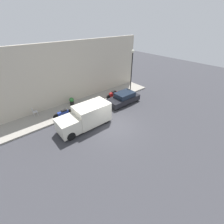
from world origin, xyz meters
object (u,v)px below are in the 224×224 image
Objects in this scene: potted_plant at (72,101)px; parked_car at (124,98)px; motorcycle_red at (113,94)px; motorcycle_blue at (63,113)px; delivery_van at (85,117)px; cafe_chair at (34,111)px; streetlamp at (132,65)px.

parked_car is at bearing -123.63° from potted_plant.
motorcycle_blue is (-0.08, 6.59, -0.04)m from motorcycle_red.
parked_car is 1.66m from motorcycle_red.
delivery_van is 5.66m from cafe_chair.
potted_plant is (1.75, -1.84, 0.05)m from motorcycle_blue.
motorcycle_red is at bearing -109.31° from potted_plant.
streetlamp reaches higher than delivery_van.
motorcycle_red is 0.38× the size of streetlamp.
streetlamp is 12.27m from cafe_chair.
parked_car is 0.81× the size of delivery_van.
potted_plant is at bearing -10.82° from delivery_van.
parked_car reaches higher than motorcycle_red.
delivery_van reaches higher than motorcycle_red.
potted_plant is at bearing 56.37° from parked_car.
potted_plant is (1.75, 7.72, -3.10)m from streetlamp.
potted_plant is (3.32, 4.98, -0.02)m from parked_car.
streetlamp reaches higher than motorcycle_blue.
motorcycle_red is (1.65, 0.23, -0.02)m from parked_car.
delivery_van is 5.58× the size of cafe_chair.
cafe_chair is at bearing 79.91° from streetlamp.
motorcycle_red reaches higher than motorcycle_blue.
cafe_chair is (2.08, 2.14, 0.08)m from motorcycle_blue.
motorcycle_red is at bearing -89.29° from motorcycle_blue.
streetlamp reaches higher than potted_plant.
motorcycle_red is 8.96m from cafe_chair.
streetlamp reaches higher than parked_car.
cafe_chair is at bearing 45.83° from motorcycle_blue.
motorcycle_red is 6.60m from motorcycle_blue.
delivery_van is at bearing 169.18° from potted_plant.
motorcycle_red is 2.36× the size of potted_plant.
delivery_van is at bearing -159.00° from motorcycle_blue.
delivery_van is at bearing -146.19° from cafe_chair.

